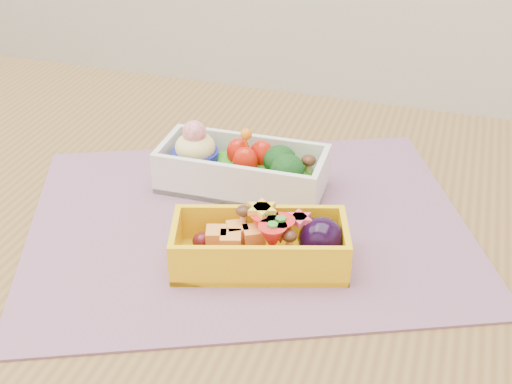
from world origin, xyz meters
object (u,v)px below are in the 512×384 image
(table, at_px, (203,305))
(bento_white, at_px, (241,168))
(placemat, at_px, (248,223))
(bento_yellow, at_px, (264,243))

(table, relative_size, bento_white, 6.16)
(table, relative_size, placemat, 2.55)
(bento_white, xyz_separation_m, bento_yellow, (0.07, -0.13, -0.00))
(table, xyz_separation_m, placemat, (0.04, 0.03, 0.10))
(bento_white, relative_size, bento_yellow, 1.05)
(placemat, relative_size, bento_white, 2.42)
(table, height_order, bento_white, bento_white)
(placemat, relative_size, bento_yellow, 2.53)
(placemat, xyz_separation_m, bento_white, (-0.03, 0.07, 0.03))
(table, bearing_deg, bento_white, 82.85)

